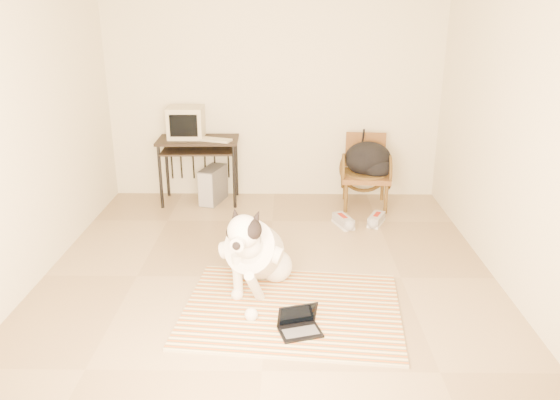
{
  "coord_description": "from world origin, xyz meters",
  "views": [
    {
      "loc": [
        0.16,
        -4.31,
        2.28
      ],
      "look_at": [
        0.1,
        -0.15,
        0.78
      ],
      "focal_mm": 35.0,
      "sensor_mm": 36.0,
      "label": 1
    }
  ],
  "objects_px": {
    "dog": "(255,253)",
    "rattan_chair": "(365,171)",
    "pc_tower": "(213,185)",
    "crt_monitor": "(186,122)",
    "computer_desk": "(198,148)",
    "backpack": "(370,160)",
    "laptop": "(299,325)"
  },
  "relations": [
    {
      "from": "dog",
      "to": "rattan_chair",
      "type": "xyz_separation_m",
      "value": [
        1.19,
        2.08,
        0.09
      ]
    },
    {
      "from": "pc_tower",
      "to": "rattan_chair",
      "type": "distance_m",
      "value": 1.84
    },
    {
      "from": "pc_tower",
      "to": "crt_monitor",
      "type": "bearing_deg",
      "value": 165.78
    },
    {
      "from": "computer_desk",
      "to": "rattan_chair",
      "type": "distance_m",
      "value": 2.0
    },
    {
      "from": "dog",
      "to": "crt_monitor",
      "type": "xyz_separation_m",
      "value": [
        -0.93,
        2.22,
        0.63
      ]
    },
    {
      "from": "pc_tower",
      "to": "backpack",
      "type": "bearing_deg",
      "value": -3.88
    },
    {
      "from": "computer_desk",
      "to": "crt_monitor",
      "type": "bearing_deg",
      "value": 152.05
    },
    {
      "from": "laptop",
      "to": "backpack",
      "type": "height_order",
      "value": "backpack"
    },
    {
      "from": "laptop",
      "to": "rattan_chair",
      "type": "bearing_deg",
      "value": 73.09
    },
    {
      "from": "backpack",
      "to": "computer_desk",
      "type": "bearing_deg",
      "value": 176.4
    },
    {
      "from": "crt_monitor",
      "to": "rattan_chair",
      "type": "bearing_deg",
      "value": -3.94
    },
    {
      "from": "rattan_chair",
      "to": "pc_tower",
      "type": "bearing_deg",
      "value": 177.78
    },
    {
      "from": "crt_monitor",
      "to": "rattan_chair",
      "type": "distance_m",
      "value": 2.19
    },
    {
      "from": "rattan_chair",
      "to": "laptop",
      "type": "bearing_deg",
      "value": -106.91
    },
    {
      "from": "computer_desk",
      "to": "backpack",
      "type": "relative_size",
      "value": 1.78
    },
    {
      "from": "computer_desk",
      "to": "dog",
      "type": "bearing_deg",
      "value": -69.83
    },
    {
      "from": "pc_tower",
      "to": "backpack",
      "type": "relative_size",
      "value": 0.92
    },
    {
      "from": "laptop",
      "to": "computer_desk",
      "type": "xyz_separation_m",
      "value": [
        -1.14,
        2.82,
        0.6
      ]
    },
    {
      "from": "rattan_chair",
      "to": "backpack",
      "type": "distance_m",
      "value": 0.16
    },
    {
      "from": "crt_monitor",
      "to": "pc_tower",
      "type": "height_order",
      "value": "crt_monitor"
    },
    {
      "from": "laptop",
      "to": "rattan_chair",
      "type": "relative_size",
      "value": 0.41
    },
    {
      "from": "rattan_chair",
      "to": "backpack",
      "type": "bearing_deg",
      "value": -59.71
    },
    {
      "from": "computer_desk",
      "to": "crt_monitor",
      "type": "xyz_separation_m",
      "value": [
        -0.14,
        0.07,
        0.29
      ]
    },
    {
      "from": "rattan_chair",
      "to": "backpack",
      "type": "height_order",
      "value": "rattan_chair"
    },
    {
      "from": "computer_desk",
      "to": "rattan_chair",
      "type": "xyz_separation_m",
      "value": [
        1.98,
        -0.07,
        -0.25
      ]
    },
    {
      "from": "pc_tower",
      "to": "rattan_chair",
      "type": "xyz_separation_m",
      "value": [
        1.82,
        -0.07,
        0.21
      ]
    },
    {
      "from": "dog",
      "to": "crt_monitor",
      "type": "bearing_deg",
      "value": 112.69
    },
    {
      "from": "dog",
      "to": "rattan_chair",
      "type": "bearing_deg",
      "value": 60.21
    },
    {
      "from": "dog",
      "to": "crt_monitor",
      "type": "height_order",
      "value": "crt_monitor"
    },
    {
      "from": "laptop",
      "to": "pc_tower",
      "type": "xyz_separation_m",
      "value": [
        -0.99,
        2.82,
        0.14
      ]
    },
    {
      "from": "laptop",
      "to": "crt_monitor",
      "type": "bearing_deg",
      "value": 113.95
    },
    {
      "from": "dog",
      "to": "backpack",
      "type": "bearing_deg",
      "value": 58.88
    }
  ]
}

